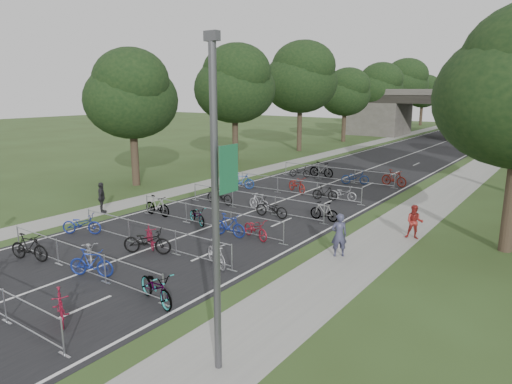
# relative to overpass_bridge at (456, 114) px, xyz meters

# --- Properties ---
(road) EXTENTS (11.00, 140.00, 0.01)m
(road) POSITION_rel_overpass_bridge_xyz_m (0.00, -15.00, -3.53)
(road) COLOR black
(road) RESTS_ON ground
(sidewalk_right) EXTENTS (3.00, 140.00, 0.01)m
(sidewalk_right) POSITION_rel_overpass_bridge_xyz_m (8.00, -15.00, -3.53)
(sidewalk_right) COLOR gray
(sidewalk_right) RESTS_ON ground
(sidewalk_left) EXTENTS (2.00, 140.00, 0.01)m
(sidewalk_left) POSITION_rel_overpass_bridge_xyz_m (-7.50, -15.00, -3.53)
(sidewalk_left) COLOR gray
(sidewalk_left) RESTS_ON ground
(lane_markings) EXTENTS (0.12, 140.00, 0.00)m
(lane_markings) POSITION_rel_overpass_bridge_xyz_m (0.00, -15.00, -3.53)
(lane_markings) COLOR silver
(lane_markings) RESTS_ON ground
(overpass_bridge) EXTENTS (31.00, 8.00, 7.05)m
(overpass_bridge) POSITION_rel_overpass_bridge_xyz_m (0.00, 0.00, 0.00)
(overpass_bridge) COLOR #494842
(overpass_bridge) RESTS_ON ground
(lamppost) EXTENTS (0.61, 0.65, 8.21)m
(lamppost) POSITION_rel_overpass_bridge_xyz_m (8.33, -63.00, 0.75)
(lamppost) COLOR #4C4C51
(lamppost) RESTS_ON ground
(tree_left_0) EXTENTS (6.72, 6.72, 10.25)m
(tree_left_0) POSITION_rel_overpass_bridge_xyz_m (-11.39, -49.07, 2.96)
(tree_left_0) COLOR #33261C
(tree_left_0) RESTS_ON ground
(tree_left_1) EXTENTS (7.56, 7.56, 11.53)m
(tree_left_1) POSITION_rel_overpass_bridge_xyz_m (-11.39, -37.07, 3.77)
(tree_left_1) COLOR #33261C
(tree_left_1) RESTS_ON ground
(tree_left_2) EXTENTS (8.40, 8.40, 12.81)m
(tree_left_2) POSITION_rel_overpass_bridge_xyz_m (-11.39, -25.07, 4.58)
(tree_left_2) COLOR #33261C
(tree_left_2) RESTS_ON ground
(tree_left_3) EXTENTS (6.72, 6.72, 10.25)m
(tree_left_3) POSITION_rel_overpass_bridge_xyz_m (-11.39, -13.07, 2.96)
(tree_left_3) COLOR #33261C
(tree_left_3) RESTS_ON ground
(tree_left_4) EXTENTS (7.56, 7.56, 11.53)m
(tree_left_4) POSITION_rel_overpass_bridge_xyz_m (-11.39, -1.07, 3.77)
(tree_left_4) COLOR #33261C
(tree_left_4) RESTS_ON ground
(tree_left_5) EXTENTS (8.40, 8.40, 12.81)m
(tree_left_5) POSITION_rel_overpass_bridge_xyz_m (-11.39, 10.93, 4.58)
(tree_left_5) COLOR #33261C
(tree_left_5) RESTS_ON ground
(tree_left_6) EXTENTS (6.72, 6.72, 10.25)m
(tree_left_6) POSITION_rel_overpass_bridge_xyz_m (-11.39, 22.93, 2.96)
(tree_left_6) COLOR #33261C
(tree_left_6) RESTS_ON ground
(barrier_row_1) EXTENTS (9.70, 0.08, 1.10)m
(barrier_row_1) POSITION_rel_overpass_bridge_xyz_m (0.00, -61.40, -2.99)
(barrier_row_1) COLOR #A4A7AC
(barrier_row_1) RESTS_ON ground
(barrier_row_2) EXTENTS (9.70, 0.08, 1.10)m
(barrier_row_2) POSITION_rel_overpass_bridge_xyz_m (0.00, -57.80, -2.99)
(barrier_row_2) COLOR #A4A7AC
(barrier_row_2) RESTS_ON ground
(barrier_row_3) EXTENTS (9.70, 0.08, 1.10)m
(barrier_row_3) POSITION_rel_overpass_bridge_xyz_m (0.00, -54.00, -2.99)
(barrier_row_3) COLOR #A4A7AC
(barrier_row_3) RESTS_ON ground
(barrier_row_4) EXTENTS (9.70, 0.08, 1.10)m
(barrier_row_4) POSITION_rel_overpass_bridge_xyz_m (0.00, -50.00, -2.99)
(barrier_row_4) COLOR #A4A7AC
(barrier_row_4) RESTS_ON ground
(barrier_row_5) EXTENTS (9.70, 0.08, 1.10)m
(barrier_row_5) POSITION_rel_overpass_bridge_xyz_m (0.00, -45.00, -2.99)
(barrier_row_5) COLOR #A4A7AC
(barrier_row_5) RESTS_ON ground
(barrier_row_6) EXTENTS (9.70, 0.08, 1.10)m
(barrier_row_6) POSITION_rel_overpass_bridge_xyz_m (0.00, -39.00, -2.99)
(barrier_row_6) COLOR #A4A7AC
(barrier_row_6) RESTS_ON ground
(bike_3) EXTENTS (1.71, 1.22, 1.01)m
(bike_3) POSITION_rel_overpass_bridge_xyz_m (2.87, -63.99, -3.03)
(bike_3) COLOR maroon
(bike_3) RESTS_ON ground
(bike_4) EXTENTS (1.99, 1.05, 1.15)m
(bike_4) POSITION_rel_overpass_bridge_xyz_m (-2.91, -61.82, -2.96)
(bike_4) COLOR black
(bike_4) RESTS_ON ground
(bike_5) EXTENTS (1.85, 1.44, 0.94)m
(bike_5) POSITION_rel_overpass_bridge_xyz_m (-0.72, -60.48, -3.07)
(bike_5) COLOR gray
(bike_5) RESTS_ON ground
(bike_6) EXTENTS (1.86, 1.21, 1.09)m
(bike_6) POSITION_rel_overpass_bridge_xyz_m (0.62, -61.34, -2.99)
(bike_6) COLOR navy
(bike_6) RESTS_ON ground
(bike_7) EXTENTS (2.26, 1.29, 1.12)m
(bike_7) POSITION_rel_overpass_bridge_xyz_m (4.30, -61.44, -2.97)
(bike_7) COLOR #A4A7AC
(bike_7) RESTS_ON ground
(bike_8) EXTENTS (2.02, 1.60, 1.02)m
(bike_8) POSITION_rel_overpass_bridge_xyz_m (-4.30, -58.43, -3.02)
(bike_8) COLOR navy
(bike_8) RESTS_ON ground
(bike_9) EXTENTS (1.69, 1.30, 1.02)m
(bike_9) POSITION_rel_overpass_bridge_xyz_m (-0.05, -57.84, -3.02)
(bike_9) COLOR maroon
(bike_9) RESTS_ON ground
(bike_10) EXTENTS (2.25, 1.64, 1.13)m
(bike_10) POSITION_rel_overpass_bridge_xyz_m (0.43, -58.42, -2.97)
(bike_10) COLOR black
(bike_10) RESTS_ON ground
(bike_11) EXTENTS (1.80, 1.24, 1.06)m
(bike_11) POSITION_rel_overpass_bridge_xyz_m (3.82, -57.81, -3.00)
(bike_11) COLOR #9E9EA5
(bike_11) RESTS_ON ground
(bike_12) EXTENTS (1.91, 0.56, 1.15)m
(bike_12) POSITION_rel_overpass_bridge_xyz_m (-3.80, -53.96, -2.96)
(bike_12) COLOR #A4A7AC
(bike_12) RESTS_ON ground
(bike_13) EXTENTS (1.89, 1.29, 0.94)m
(bike_13) POSITION_rel_overpass_bridge_xyz_m (-0.85, -53.88, -3.06)
(bike_13) COLOR #A4A7AC
(bike_13) RESTS_ON ground
(bike_14) EXTENTS (1.90, 0.64, 1.12)m
(bike_14) POSITION_rel_overpass_bridge_xyz_m (1.82, -54.52, -2.97)
(bike_14) COLOR navy
(bike_14) RESTS_ON ground
(bike_15) EXTENTS (1.97, 1.25, 0.98)m
(bike_15) POSITION_rel_overpass_bridge_xyz_m (3.06, -54.04, -3.04)
(bike_15) COLOR maroon
(bike_15) RESTS_ON ground
(bike_16) EXTENTS (2.02, 0.72, 1.06)m
(bike_16) POSITION_rel_overpass_bridge_xyz_m (-2.67, -49.88, -3.00)
(bike_16) COLOR black
(bike_16) RESTS_ON ground
(bike_17) EXTENTS (1.71, 0.77, 0.99)m
(bike_17) POSITION_rel_overpass_bridge_xyz_m (0.13, -49.60, -3.04)
(bike_17) COLOR #B7B8BF
(bike_17) RESTS_ON ground
(bike_18) EXTENTS (2.04, 0.80, 1.05)m
(bike_18) POSITION_rel_overpass_bridge_xyz_m (1.62, -50.53, -3.01)
(bike_18) COLOR black
(bike_18) RESTS_ON ground
(bike_19) EXTENTS (1.73, 0.56, 1.03)m
(bike_19) POSITION_rel_overpass_bridge_xyz_m (4.30, -49.39, -3.02)
(bike_19) COLOR #A4A7AC
(bike_19) RESTS_ON ground
(bike_20) EXTENTS (1.92, 1.26, 1.13)m
(bike_20) POSITION_rel_overpass_bridge_xyz_m (-4.30, -45.50, -2.97)
(bike_20) COLOR navy
(bike_20) RESTS_ON ground
(bike_21) EXTENTS (2.15, 1.60, 1.08)m
(bike_21) POSITION_rel_overpass_bridge_xyz_m (-0.48, -44.17, -2.99)
(bike_21) COLOR maroon
(bike_21) RESTS_ON ground
(bike_22) EXTENTS (1.70, 0.80, 0.99)m
(bike_22) POSITION_rel_overpass_bridge_xyz_m (2.14, -45.10, -3.04)
(bike_22) COLOR black
(bike_22) RESTS_ON ground
(bike_23) EXTENTS (1.85, 0.89, 0.93)m
(bike_23) POSITION_rel_overpass_bridge_xyz_m (3.16, -44.55, -3.07)
(bike_23) COLOR #98999F
(bike_23) RESTS_ON ground
(bike_24) EXTENTS (1.81, 1.08, 0.90)m
(bike_24) POSITION_rel_overpass_bridge_xyz_m (-3.17, -39.16, -3.08)
(bike_24) COLOR black
(bike_24) RESTS_ON ground
(bike_25) EXTENTS (2.10, 0.60, 1.26)m
(bike_25) POSITION_rel_overpass_bridge_xyz_m (-1.65, -38.33, -2.90)
(bike_25) COLOR #A4A7AC
(bike_25) RESTS_ON ground
(bike_26) EXTENTS (2.13, 1.53, 1.07)m
(bike_26) POSITION_rel_overpass_bridge_xyz_m (1.69, -39.28, -3.00)
(bike_26) COLOR navy
(bike_26) RESTS_ON ground
(bike_27) EXTENTS (2.09, 0.96, 1.21)m
(bike_27) POSITION_rel_overpass_bridge_xyz_m (4.30, -38.30, -2.93)
(bike_27) COLOR maroon
(bike_27) RESTS_ON ground
(pedestrian_a) EXTENTS (0.81, 0.78, 1.88)m
(pedestrian_a) POSITION_rel_overpass_bridge_xyz_m (7.30, -53.89, -2.59)
(pedestrian_a) COLOR #373853
(pedestrian_a) RESTS_ON ground
(pedestrian_b) EXTENTS (0.92, 0.79, 1.64)m
(pedestrian_b) POSITION_rel_overpass_bridge_xyz_m (9.20, -49.67, -2.71)
(pedestrian_b) COLOR maroon
(pedestrian_b) RESTS_ON ground
(pedestrian_c) EXTENTS (1.08, 1.03, 1.80)m
(pedestrian_c) POSITION_rel_overpass_bridge_xyz_m (-6.80, -55.42, -2.63)
(pedestrian_c) COLOR black
(pedestrian_c) RESTS_ON ground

